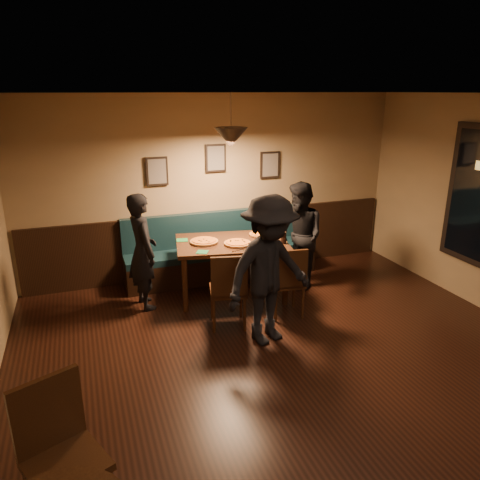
{
  "coord_description": "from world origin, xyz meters",
  "views": [
    {
      "loc": [
        -1.99,
        -3.2,
        2.83
      ],
      "look_at": [
        -0.07,
        2.17,
        0.95
      ],
      "focal_mm": 34.03,
      "sensor_mm": 36.0,
      "label": 1
    }
  ],
  "objects_px": {
    "tabasco_bottle": "(270,234)",
    "cafe_chair_far": "(66,462)",
    "booth_bench": "(222,247)",
    "chair_near_right": "(286,280)",
    "diner_front": "(269,271)",
    "diner_left": "(143,252)",
    "soda_glass": "(284,238)",
    "dining_table": "(232,269)",
    "diner_right": "(300,236)",
    "chair_near_left": "(228,289)"
  },
  "relations": [
    {
      "from": "tabasco_bottle",
      "to": "cafe_chair_far",
      "type": "distance_m",
      "value": 4.16
    },
    {
      "from": "booth_bench",
      "to": "tabasco_bottle",
      "type": "xyz_separation_m",
      "value": [
        0.51,
        -0.72,
        0.37
      ]
    },
    {
      "from": "chair_near_right",
      "to": "diner_front",
      "type": "xyz_separation_m",
      "value": [
        -0.47,
        -0.53,
        0.4
      ]
    },
    {
      "from": "diner_left",
      "to": "cafe_chair_far",
      "type": "xyz_separation_m",
      "value": [
        -0.97,
        -3.19,
        -0.26
      ]
    },
    {
      "from": "booth_bench",
      "to": "soda_glass",
      "type": "distance_m",
      "value": 1.22
    },
    {
      "from": "chair_near_right",
      "to": "diner_left",
      "type": "relative_size",
      "value": 0.61
    },
    {
      "from": "dining_table",
      "to": "diner_front",
      "type": "xyz_separation_m",
      "value": [
        0.0,
        -1.32,
        0.47
      ]
    },
    {
      "from": "chair_near_right",
      "to": "diner_front",
      "type": "distance_m",
      "value": 0.81
    },
    {
      "from": "diner_right",
      "to": "soda_glass",
      "type": "xyz_separation_m",
      "value": [
        -0.39,
        -0.28,
        0.11
      ]
    },
    {
      "from": "booth_bench",
      "to": "diner_front",
      "type": "height_order",
      "value": "diner_front"
    },
    {
      "from": "booth_bench",
      "to": "diner_left",
      "type": "xyz_separation_m",
      "value": [
        -1.29,
        -0.6,
        0.29
      ]
    },
    {
      "from": "booth_bench",
      "to": "diner_right",
      "type": "distance_m",
      "value": 1.24
    },
    {
      "from": "diner_left",
      "to": "dining_table",
      "type": "bearing_deg",
      "value": -103.11
    },
    {
      "from": "diner_left",
      "to": "chair_near_left",
      "type": "bearing_deg",
      "value": -144.17
    },
    {
      "from": "diner_right",
      "to": "cafe_chair_far",
      "type": "height_order",
      "value": "diner_right"
    },
    {
      "from": "chair_near_left",
      "to": "soda_glass",
      "type": "relative_size",
      "value": 6.07
    },
    {
      "from": "chair_near_right",
      "to": "diner_front",
      "type": "relative_size",
      "value": 0.55
    },
    {
      "from": "booth_bench",
      "to": "dining_table",
      "type": "bearing_deg",
      "value": -95.93
    },
    {
      "from": "dining_table",
      "to": "diner_right",
      "type": "relative_size",
      "value": 0.96
    },
    {
      "from": "diner_front",
      "to": "cafe_chair_far",
      "type": "bearing_deg",
      "value": -157.85
    },
    {
      "from": "chair_near_right",
      "to": "diner_right",
      "type": "xyz_separation_m",
      "value": [
        0.57,
        0.75,
        0.31
      ]
    },
    {
      "from": "diner_right",
      "to": "tabasco_bottle",
      "type": "distance_m",
      "value": 0.47
    },
    {
      "from": "diner_left",
      "to": "diner_right",
      "type": "relative_size",
      "value": 1.0
    },
    {
      "from": "cafe_chair_far",
      "to": "diner_left",
      "type": "bearing_deg",
      "value": -130.56
    },
    {
      "from": "booth_bench",
      "to": "soda_glass",
      "type": "bearing_deg",
      "value": -59.91
    },
    {
      "from": "booth_bench",
      "to": "chair_near_left",
      "type": "bearing_deg",
      "value": -104.87
    },
    {
      "from": "booth_bench",
      "to": "chair_near_left",
      "type": "xyz_separation_m",
      "value": [
        -0.4,
        -1.49,
        -0.01
      ]
    },
    {
      "from": "soda_glass",
      "to": "tabasco_bottle",
      "type": "bearing_deg",
      "value": 104.51
    },
    {
      "from": "diner_right",
      "to": "soda_glass",
      "type": "bearing_deg",
      "value": -62.32
    },
    {
      "from": "diner_right",
      "to": "diner_front",
      "type": "distance_m",
      "value": 1.65
    },
    {
      "from": "diner_front",
      "to": "tabasco_bottle",
      "type": "height_order",
      "value": "diner_front"
    },
    {
      "from": "soda_glass",
      "to": "tabasco_bottle",
      "type": "relative_size",
      "value": 1.45
    },
    {
      "from": "soda_glass",
      "to": "diner_right",
      "type": "bearing_deg",
      "value": 35.33
    },
    {
      "from": "cafe_chair_far",
      "to": "diner_front",
      "type": "bearing_deg",
      "value": -164.42
    },
    {
      "from": "dining_table",
      "to": "chair_near_right",
      "type": "distance_m",
      "value": 0.92
    },
    {
      "from": "diner_right",
      "to": "tabasco_bottle",
      "type": "bearing_deg",
      "value": -98.26
    },
    {
      "from": "booth_bench",
      "to": "tabasco_bottle",
      "type": "distance_m",
      "value": 0.95
    },
    {
      "from": "diner_left",
      "to": "tabasco_bottle",
      "type": "xyz_separation_m",
      "value": [
        1.8,
        -0.11,
        0.08
      ]
    },
    {
      "from": "dining_table",
      "to": "cafe_chair_far",
      "type": "height_order",
      "value": "cafe_chair_far"
    },
    {
      "from": "tabasco_bottle",
      "to": "chair_near_right",
      "type": "bearing_deg",
      "value": -97.59
    },
    {
      "from": "chair_near_left",
      "to": "soda_glass",
      "type": "xyz_separation_m",
      "value": [
        0.98,
        0.5,
        0.41
      ]
    },
    {
      "from": "diner_right",
      "to": "diner_front",
      "type": "relative_size",
      "value": 0.9
    },
    {
      "from": "booth_bench",
      "to": "chair_near_right",
      "type": "xyz_separation_m",
      "value": [
        0.4,
        -1.47,
        -0.02
      ]
    },
    {
      "from": "cafe_chair_far",
      "to": "diner_right",
      "type": "bearing_deg",
      "value": -160.11
    },
    {
      "from": "diner_right",
      "to": "cafe_chair_far",
      "type": "relative_size",
      "value": 1.5
    },
    {
      "from": "dining_table",
      "to": "tabasco_bottle",
      "type": "bearing_deg",
      "value": 7.19
    },
    {
      "from": "soda_glass",
      "to": "tabasco_bottle",
      "type": "distance_m",
      "value": 0.29
    },
    {
      "from": "diner_right",
      "to": "diner_left",
      "type": "bearing_deg",
      "value": -100.61
    },
    {
      "from": "diner_front",
      "to": "chair_near_right",
      "type": "bearing_deg",
      "value": 31.21
    },
    {
      "from": "chair_near_right",
      "to": "booth_bench",
      "type": "bearing_deg",
      "value": 112.84
    }
  ]
}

